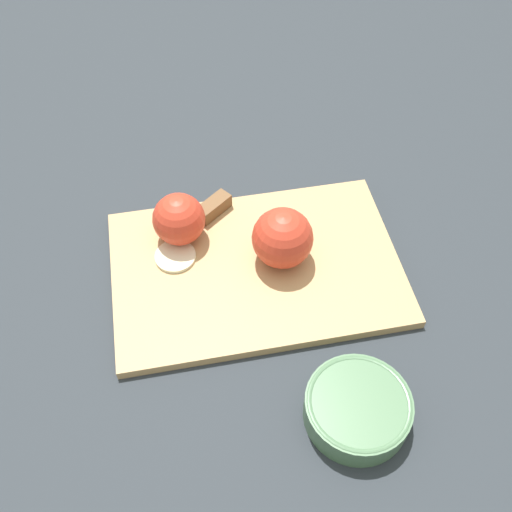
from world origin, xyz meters
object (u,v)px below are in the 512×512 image
at_px(knife, 210,210).
at_px(apple_half_left, 283,238).
at_px(bowl, 358,408).
at_px(apple_half_right, 179,219).

bearing_deg(knife, apple_half_left, 93.90).
height_order(apple_half_left, bowl, apple_half_left).
distance_m(knife, bowl, 0.37).
xyz_separation_m(apple_half_right, knife, (-0.05, -0.03, -0.03)).
bearing_deg(bowl, apple_half_right, -60.84).
bearing_deg(apple_half_right, knife, -102.43).
height_order(apple_half_right, knife, apple_half_right).
bearing_deg(bowl, apple_half_left, -81.38).
height_order(apple_half_right, bowl, apple_half_right).
bearing_deg(knife, bowl, 72.71).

